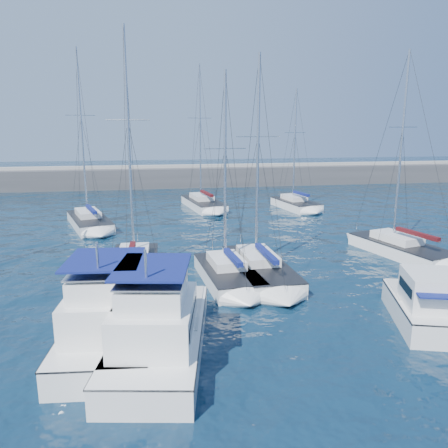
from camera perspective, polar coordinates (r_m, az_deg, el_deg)
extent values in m
plane|color=black|center=(20.97, -1.97, -14.18)|extent=(220.00, 220.00, 0.00)
cube|color=#424244|center=(71.10, -7.75, 5.68)|extent=(160.00, 6.00, 4.00)
cube|color=gray|center=(70.87, -7.81, 7.45)|extent=(160.00, 1.20, 0.50)
cube|color=white|center=(20.71, -14.04, -13.69)|extent=(4.64, 9.06, 1.60)
cube|color=#262628|center=(20.40, -14.15, -11.80)|extent=(4.71, 9.07, 0.08)
cube|color=white|center=(19.10, -14.83, -10.79)|extent=(3.62, 4.34, 1.60)
cube|color=black|center=(19.07, -14.85, -10.57)|extent=(3.60, 3.54, 0.45)
cube|color=white|center=(18.46, -15.16, -7.46)|extent=(2.85, 3.07, 0.90)
cube|color=navy|center=(18.15, -15.34, -4.50)|extent=(3.21, 3.50, 0.08)
cube|color=white|center=(19.55, -8.26, -15.10)|extent=(5.09, 9.75, 1.60)
cube|color=#262628|center=(19.21, -8.33, -13.12)|extent=(5.16, 9.76, 0.08)
cube|color=white|center=(17.84, -8.97, -12.23)|extent=(3.70, 4.76, 1.60)
cube|color=black|center=(17.81, -8.98, -11.99)|extent=(3.61, 3.92, 0.45)
cube|color=white|center=(17.18, -9.22, -8.72)|extent=(2.88, 3.38, 0.90)
cube|color=navy|center=(16.84, -9.34, -5.54)|extent=(3.25, 3.86, 0.08)
cube|color=silver|center=(23.96, 24.52, -10.78)|extent=(4.25, 6.26, 1.60)
cube|color=#262628|center=(23.69, 24.68, -9.10)|extent=(4.30, 6.28, 0.08)
cube|color=silver|center=(22.78, 25.38, -7.75)|extent=(2.95, 3.21, 1.60)
cube|color=black|center=(22.75, 25.40, -7.56)|extent=(2.83, 2.72, 0.45)
cube|color=navy|center=(21.75, 26.28, -7.94)|extent=(2.55, 2.30, 0.07)
cube|color=silver|center=(29.26, -11.71, -5.88)|extent=(3.31, 8.41, 1.30)
cube|color=#262628|center=(29.07, -11.76, -4.70)|extent=(3.37, 8.42, 0.06)
cube|color=silver|center=(29.47, -11.72, -3.81)|extent=(2.08, 3.70, 0.55)
cylinder|color=silver|center=(28.63, -12.33, 10.34)|extent=(0.18, 0.18, 14.01)
cylinder|color=silver|center=(27.63, -12.02, -3.74)|extent=(0.27, 4.16, 0.12)
cube|color=#410D10|center=(27.49, -12.05, -3.50)|extent=(0.49, 3.75, 0.28)
cube|color=white|center=(27.24, 0.50, -7.01)|extent=(3.46, 7.23, 1.30)
cube|color=#262628|center=(27.04, 0.50, -5.75)|extent=(3.52, 7.23, 0.06)
cube|color=white|center=(27.34, 0.27, -4.83)|extent=(2.13, 3.21, 0.55)
cylinder|color=silver|center=(26.45, 0.13, 7.42)|extent=(0.18, 0.18, 11.21)
cylinder|color=silver|center=(25.81, 1.11, -4.63)|extent=(0.41, 3.50, 0.12)
cube|color=navy|center=(25.67, 1.17, -4.37)|extent=(0.61, 3.17, 0.28)
cube|color=silver|center=(28.32, 4.67, -6.27)|extent=(3.39, 8.72, 1.30)
cube|color=#262628|center=(28.13, 4.69, -5.06)|extent=(3.45, 8.72, 0.06)
cube|color=silver|center=(28.53, 4.40, -4.13)|extent=(2.14, 3.84, 0.55)
cylinder|color=silver|center=(27.69, 4.43, 8.78)|extent=(0.18, 0.18, 12.33)
cylinder|color=silver|center=(26.69, 5.50, -4.10)|extent=(0.27, 4.31, 0.12)
cube|color=navy|center=(26.56, 5.57, -3.85)|extent=(0.48, 3.89, 0.28)
cube|color=white|center=(35.39, 22.08, -3.32)|extent=(4.93, 8.77, 1.30)
cube|color=#262628|center=(35.23, 22.17, -2.33)|extent=(4.99, 8.78, 0.06)
cube|color=white|center=(35.50, 21.61, -1.64)|extent=(2.77, 3.99, 0.55)
cylinder|color=silver|center=(34.78, 22.17, 9.47)|extent=(0.18, 0.18, 13.28)
cylinder|color=silver|center=(34.21, 23.77, -1.39)|extent=(1.13, 4.05, 0.12)
cube|color=#410D10|center=(34.11, 23.91, -1.19)|extent=(1.25, 3.70, 0.28)
cube|color=white|center=(44.02, -17.15, 0.05)|extent=(5.42, 9.39, 1.30)
cube|color=#262628|center=(43.89, -17.21, 0.86)|extent=(5.48, 9.41, 0.06)
cube|color=white|center=(44.37, -17.35, 1.39)|extent=(2.98, 4.29, 0.55)
cylinder|color=silver|center=(43.94, -18.10, 11.39)|extent=(0.18, 0.18, 15.05)
cylinder|color=silver|center=(42.43, -16.98, 1.68)|extent=(1.39, 4.30, 0.12)
cube|color=navy|center=(42.31, -16.97, 1.86)|extent=(1.48, 3.94, 0.28)
cube|color=white|center=(51.87, -2.75, 2.45)|extent=(4.59, 9.56, 1.30)
cube|color=#262628|center=(51.77, -2.76, 3.13)|extent=(4.65, 9.57, 0.06)
cube|color=white|center=(52.26, -2.94, 3.58)|extent=(2.66, 4.29, 0.55)
cylinder|color=silver|center=(51.94, -3.15, 12.02)|extent=(0.18, 0.18, 14.94)
cylinder|color=silver|center=(50.33, -2.32, 3.87)|extent=(0.89, 4.54, 0.12)
cube|color=#410D10|center=(50.21, -2.28, 4.02)|extent=(1.04, 4.13, 0.28)
cube|color=white|center=(52.00, 9.33, 2.32)|extent=(4.21, 7.66, 1.30)
cube|color=#262628|center=(51.89, 9.36, 3.00)|extent=(4.27, 7.67, 0.06)
cube|color=white|center=(52.23, 9.13, 3.43)|extent=(2.47, 3.46, 0.55)
cylinder|color=silver|center=(51.86, 9.23, 10.37)|extent=(0.18, 0.18, 12.21)
cylinder|color=silver|center=(50.82, 9.98, 3.77)|extent=(0.75, 3.59, 0.12)
cube|color=navy|center=(50.71, 10.05, 3.92)|extent=(0.91, 3.27, 0.28)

